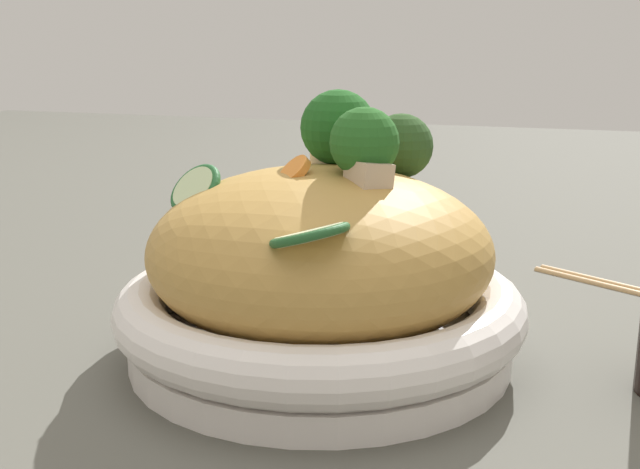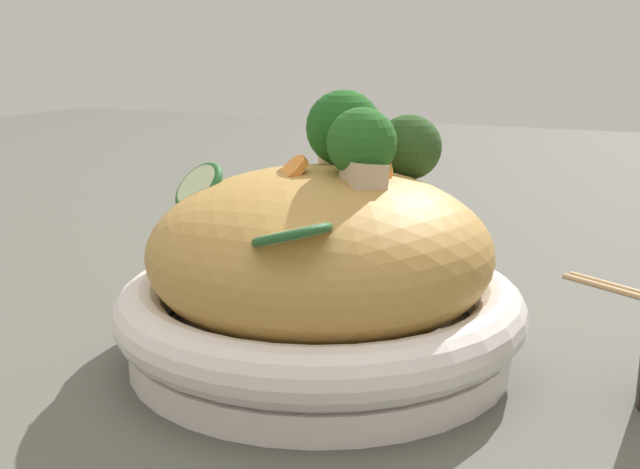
% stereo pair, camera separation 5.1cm
% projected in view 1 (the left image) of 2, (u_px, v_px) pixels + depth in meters
% --- Properties ---
extents(ground_plane, '(3.00, 3.00, 0.00)m').
position_uv_depth(ground_plane, '(320.00, 355.00, 0.53)').
color(ground_plane, '#55544B').
extents(serving_bowl, '(0.27, 0.27, 0.05)m').
position_uv_depth(serving_bowl, '(320.00, 317.00, 0.52)').
color(serving_bowl, white).
rests_on(serving_bowl, ground_plane).
extents(noodle_heap, '(0.23, 0.23, 0.11)m').
position_uv_depth(noodle_heap, '(320.00, 250.00, 0.51)').
color(noodle_heap, '#B98B42').
rests_on(noodle_heap, serving_bowl).
extents(broccoli_florets, '(0.13, 0.10, 0.07)m').
position_uv_depth(broccoli_florets, '(362.00, 138.00, 0.52)').
color(broccoli_florets, '#9AB36B').
rests_on(broccoli_florets, serving_bowl).
extents(carrot_coins, '(0.13, 0.10, 0.04)m').
position_uv_depth(carrot_coins, '(337.00, 171.00, 0.52)').
color(carrot_coins, orange).
rests_on(carrot_coins, serving_bowl).
extents(zucchini_slices, '(0.21, 0.16, 0.04)m').
position_uv_depth(zucchini_slices, '(287.00, 195.00, 0.49)').
color(zucchini_slices, beige).
rests_on(zucchini_slices, serving_bowl).
extents(chicken_chunks, '(0.11, 0.07, 0.03)m').
position_uv_depth(chicken_chunks, '(353.00, 160.00, 0.53)').
color(chicken_chunks, '#CCB68E').
rests_on(chicken_chunks, serving_bowl).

